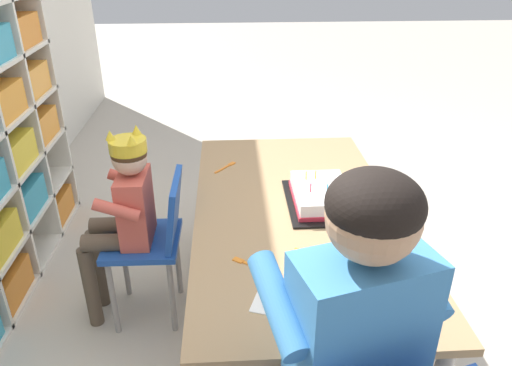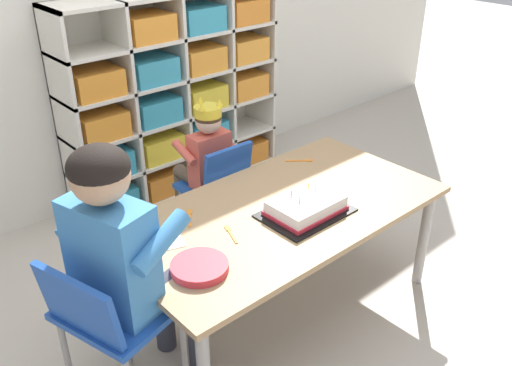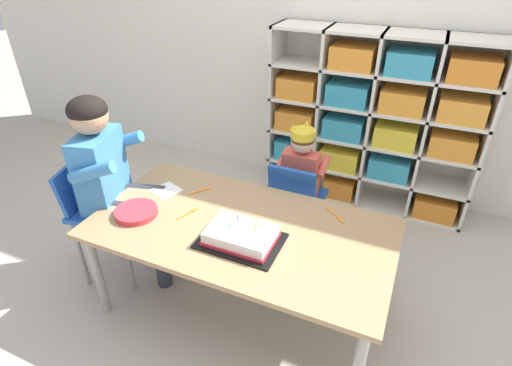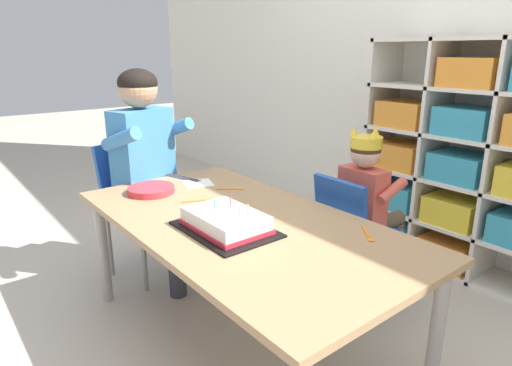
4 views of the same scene
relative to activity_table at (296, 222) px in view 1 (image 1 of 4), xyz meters
name	(u,v)px [view 1 (image 1 of 4)]	position (x,y,z in m)	size (l,w,h in m)	color
ground	(291,320)	(0.00, 0.00, -0.50)	(16.00, 16.00, 0.00)	#BCB2A3
activity_table	(296,222)	(0.00, 0.00, 0.00)	(1.45, 0.77, 0.55)	#A37F56
classroom_chair_blue	(155,236)	(0.10, 0.56, -0.11)	(0.31, 0.32, 0.65)	#1E4CA8
child_with_crown	(124,206)	(0.10, 0.67, 0.04)	(0.30, 0.31, 0.85)	#D15647
adult_helper_seated	(344,318)	(-0.74, -0.01, 0.19)	(0.47, 0.46, 1.09)	#3D7FBC
birthday_cake_on_tray	(321,196)	(0.05, -0.10, 0.08)	(0.37, 0.26, 0.11)	black
paper_plate_stack	(363,295)	(-0.52, -0.12, 0.07)	(0.21, 0.21, 0.03)	#DB333D
paper_napkin_square	(278,300)	(-0.51, 0.12, 0.05)	(0.14, 0.14, 0.00)	white
fork_beside_plate_stack	(226,167)	(0.40, 0.26, 0.05)	(0.12, 0.10, 0.00)	orange
fork_near_child_seat	(248,264)	(-0.33, 0.20, 0.05)	(0.09, 0.12, 0.00)	orange
fork_scattered_mid_table	(311,253)	(-0.28, -0.01, 0.05)	(0.06, 0.13, 0.00)	orange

